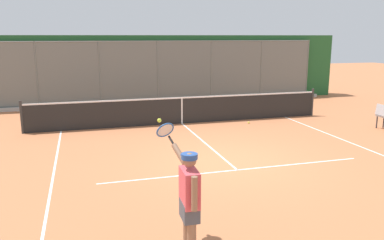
# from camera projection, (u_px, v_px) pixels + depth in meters

# --- Properties ---
(ground_plane) EXTENTS (60.00, 60.00, 0.00)m
(ground_plane) POSITION_uv_depth(u_px,v_px,m) (227.00, 161.00, 9.80)
(ground_plane) COLOR #B76B42
(court_line_markings) EXTENTS (8.31, 9.43, 0.01)m
(court_line_markings) POSITION_uv_depth(u_px,v_px,m) (243.00, 175.00, 8.83)
(court_line_markings) COLOR white
(court_line_markings) RESTS_ON ground
(fence_backdrop) EXTENTS (18.52, 1.37, 3.11)m
(fence_backdrop) POSITION_uv_depth(u_px,v_px,m) (155.00, 69.00, 18.40)
(fence_backdrop) COLOR slate
(fence_backdrop) RESTS_ON ground
(tennis_net) EXTENTS (10.68, 0.09, 1.07)m
(tennis_net) POSITION_uv_depth(u_px,v_px,m) (182.00, 110.00, 13.90)
(tennis_net) COLOR #2D2D2D
(tennis_net) RESTS_ON ground
(tennis_player) EXTENTS (0.44, 1.33, 1.83)m
(tennis_player) POSITION_uv_depth(u_px,v_px,m) (189.00, 198.00, 5.38)
(tennis_player) COLOR navy
(tennis_player) RESTS_ON ground
(tennis_ball_mid_court) EXTENTS (0.07, 0.07, 0.07)m
(tennis_ball_mid_court) POSITION_uv_depth(u_px,v_px,m) (249.00, 123.00, 14.00)
(tennis_ball_mid_court) COLOR #D6E042
(tennis_ball_mid_court) RESTS_ON ground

